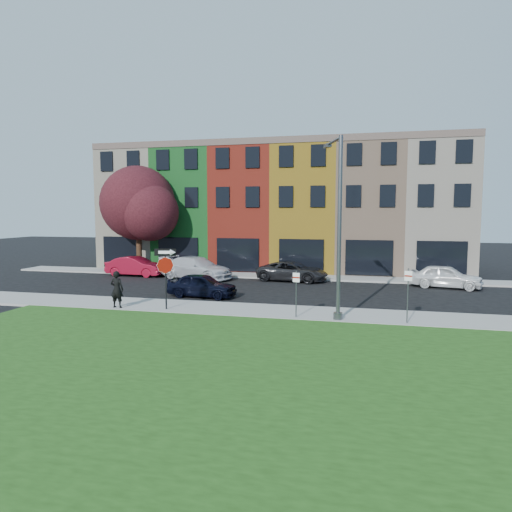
% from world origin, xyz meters
% --- Properties ---
extents(ground, '(120.00, 120.00, 0.00)m').
position_xyz_m(ground, '(0.00, 0.00, 0.00)').
color(ground, black).
rests_on(ground, ground).
extents(sidewalk_near, '(40.00, 3.00, 0.12)m').
position_xyz_m(sidewalk_near, '(2.00, 3.00, 0.06)').
color(sidewalk_near, gray).
rests_on(sidewalk_near, ground).
extents(sidewalk_far, '(40.00, 2.40, 0.12)m').
position_xyz_m(sidewalk_far, '(-3.00, 15.00, 0.06)').
color(sidewalk_far, gray).
rests_on(sidewalk_far, ground).
extents(grass_park, '(40.00, 16.00, 0.10)m').
position_xyz_m(grass_park, '(8.00, -6.00, 0.05)').
color(grass_park, '#204413').
rests_on(grass_park, ground).
extents(rowhouse_block, '(30.00, 10.12, 10.00)m').
position_xyz_m(rowhouse_block, '(-2.50, 21.18, 4.99)').
color(rowhouse_block, beige).
rests_on(rowhouse_block, ground).
extents(stop_sign, '(1.03, 0.27, 2.96)m').
position_xyz_m(stop_sign, '(-4.73, 2.13, 2.23)').
color(stop_sign, black).
rests_on(stop_sign, sidewalk_near).
extents(man, '(0.69, 0.47, 1.84)m').
position_xyz_m(man, '(-7.23, 1.90, 1.04)').
color(man, black).
rests_on(man, sidewalk_near).
extents(sedan_near, '(2.32, 4.27, 1.36)m').
position_xyz_m(sedan_near, '(-4.33, 6.13, 0.68)').
color(sedan_near, black).
rests_on(sedan_near, ground).
extents(parked_car_red, '(1.89, 4.60, 1.48)m').
position_xyz_m(parked_car_red, '(-12.19, 13.12, 0.74)').
color(parked_car_red, maroon).
rests_on(parked_car_red, ground).
extents(parked_car_silver, '(5.32, 6.80, 1.61)m').
position_xyz_m(parked_car_silver, '(-7.15, 12.73, 0.81)').
color(parked_car_silver, silver).
rests_on(parked_car_silver, ground).
extents(parked_car_dark, '(3.55, 5.54, 1.38)m').
position_xyz_m(parked_car_dark, '(-0.23, 13.33, 0.69)').
color(parked_car_dark, black).
rests_on(parked_car_dark, ground).
extents(parked_car_white, '(3.62, 5.11, 1.48)m').
position_xyz_m(parked_car_white, '(9.76, 12.68, 0.74)').
color(parked_car_white, white).
rests_on(parked_car_white, ground).
extents(street_lamp, '(1.13, 2.48, 7.98)m').
position_xyz_m(street_lamp, '(3.48, 2.10, 4.14)').
color(street_lamp, '#4D5053').
rests_on(street_lamp, sidewalk_near).
extents(parking_sign_a, '(0.32, 0.11, 2.10)m').
position_xyz_m(parking_sign_a, '(1.69, 1.89, 1.44)').
color(parking_sign_a, '#4D5053').
rests_on(parking_sign_a, sidewalk_near).
extents(parking_sign_b, '(0.31, 0.15, 2.36)m').
position_xyz_m(parking_sign_b, '(6.46, 1.89, 1.58)').
color(parking_sign_b, '#4D5053').
rests_on(parking_sign_b, sidewalk_near).
extents(tree_purple, '(7.07, 6.18, 8.37)m').
position_xyz_m(tree_purple, '(-12.82, 15.20, 5.39)').
color(tree_purple, black).
rests_on(tree_purple, sidewalk_far).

